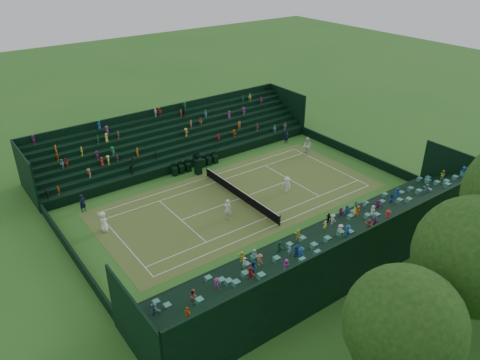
{
  "coord_description": "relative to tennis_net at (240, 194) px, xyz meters",
  "views": [
    {
      "loc": [
        30.97,
        -22.66,
        22.26
      ],
      "look_at": [
        0.0,
        0.0,
        2.0
      ],
      "focal_mm": 35.0,
      "sensor_mm": 36.0,
      "label": 1
    }
  ],
  "objects": [
    {
      "name": "perimeter_wall_south",
      "position": [
        0.0,
        -15.88,
        -0.03
      ],
      "size": [
        17.17,
        0.2,
        1.0
      ],
      "primitive_type": "cube",
      "color": "black",
      "rests_on": "ground"
    },
    {
      "name": "south_grandstand",
      "position": [
        -12.66,
        0.0,
        1.02
      ],
      "size": [
        6.6,
        32.0,
        4.9
      ],
      "color": "black",
      "rests_on": "ground"
    },
    {
      "name": "player_far_east",
      "position": [
        1.56,
        4.46,
        0.28
      ],
      "size": [
        1.05,
        0.63,
        1.6
      ],
      "primitive_type": "imported",
      "rotation": [
        0.0,
        0.0,
        0.03
      ],
      "color": "white",
      "rests_on": "ground"
    },
    {
      "name": "perimeter_wall_north",
      "position": [
        0.0,
        15.88,
        -0.03
      ],
      "size": [
        17.17,
        0.2,
        1.0
      ],
      "primitive_type": "cube",
      "color": "black",
      "rests_on": "ground"
    },
    {
      "name": "player_near_east",
      "position": [
        2.23,
        -2.95,
        0.46
      ],
      "size": [
        0.86,
        0.79,
        1.98
      ],
      "primitive_type": "imported",
      "rotation": [
        0.0,
        0.0,
        3.72
      ],
      "color": "silver",
      "rests_on": "ground"
    },
    {
      "name": "line_judge_south",
      "position": [
        -6.52,
        -12.75,
        0.33
      ],
      "size": [
        0.53,
        0.7,
        1.71
      ],
      "primitive_type": "imported",
      "rotation": [
        0.0,
        0.0,
        1.79
      ],
      "color": "black",
      "rests_on": "ground"
    },
    {
      "name": "perimeter_wall_west",
      "position": [
        -8.48,
        0.0,
        -0.03
      ],
      "size": [
        0.2,
        31.77,
        1.0
      ],
      "primitive_type": "cube",
      "color": "black",
      "rests_on": "ground"
    },
    {
      "name": "north_grandstand",
      "position": [
        12.66,
        0.0,
        1.02
      ],
      "size": [
        6.6,
        32.0,
        4.9
      ],
      "color": "black",
      "rests_on": "ground"
    },
    {
      "name": "court_surface",
      "position": [
        0.0,
        0.0,
        -0.52
      ],
      "size": [
        12.97,
        26.77,
        0.01
      ],
      "primitive_type": "cube",
      "color": "#387226",
      "rests_on": "ground"
    },
    {
      "name": "ground",
      "position": [
        0.0,
        0.0,
        -0.53
      ],
      "size": [
        160.0,
        160.0,
        0.0
      ],
      "primitive_type": "plane",
      "color": "#2A6921",
      "rests_on": "ground"
    },
    {
      "name": "player_near_west",
      "position": [
        -2.38,
        -12.42,
        0.38
      ],
      "size": [
        0.99,
        0.75,
        1.82
      ],
      "primitive_type": "imported",
      "rotation": [
        0.0,
        0.0,
        2.93
      ],
      "color": "white",
      "rests_on": "ground"
    },
    {
      "name": "perimeter_wall_east",
      "position": [
        8.48,
        0.0,
        -0.03
      ],
      "size": [
        0.2,
        31.77,
        1.0
      ],
      "primitive_type": "cube",
      "color": "black",
      "rests_on": "ground"
    },
    {
      "name": "line_judge_north",
      "position": [
        -7.48,
        12.35,
        0.26
      ],
      "size": [
        0.41,
        0.59,
        1.57
      ],
      "primitive_type": "imported",
      "rotation": [
        0.0,
        0.0,
        1.52
      ],
      "color": "black",
      "rests_on": "ground"
    },
    {
      "name": "courtside_chairs",
      "position": [
        -7.94,
        -0.1,
        -0.05
      ],
      "size": [
        0.58,
        5.55,
        1.27
      ],
      "color": "black",
      "rests_on": "ground"
    },
    {
      "name": "tennis_net",
      "position": [
        0.0,
        0.0,
        0.0
      ],
      "size": [
        11.67,
        0.1,
        1.06
      ],
      "color": "black",
      "rests_on": "ground"
    },
    {
      "name": "umpire_chair",
      "position": [
        -6.77,
        -0.46,
        0.55
      ],
      "size": [
        0.8,
        0.8,
        2.52
      ],
      "color": "black",
      "rests_on": "ground"
    },
    {
      "name": "player_far_west",
      "position": [
        -3.65,
        12.06,
        0.49
      ],
      "size": [
        1.1,
        0.93,
        2.03
      ],
      "primitive_type": "imported",
      "rotation": [
        0.0,
        0.0,
        -0.17
      ],
      "color": "silver",
      "rests_on": "ground"
    }
  ]
}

